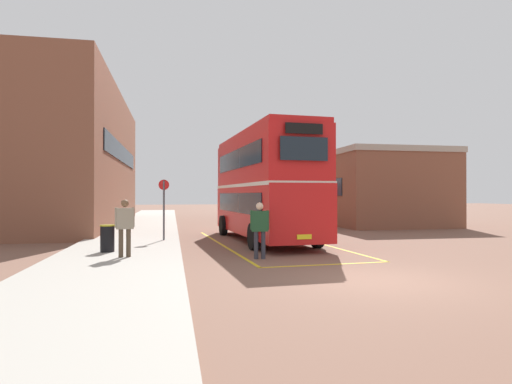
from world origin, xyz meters
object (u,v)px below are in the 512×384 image
Objects in this scene: pedestrian_waiting_near at (125,223)px; litter_bin at (107,238)px; double_decker_bus at (264,184)px; pedestrian_boarding at (260,226)px; single_deck_bus at (264,199)px; bus_stop_sign at (164,204)px.

litter_bin is (-0.70, 1.39, -0.58)m from pedestrian_waiting_near.
pedestrian_boarding is (-1.27, -5.30, -1.46)m from double_decker_bus.
single_deck_bus is 3.96× the size of bus_stop_sign.
double_decker_bus is at bearing 31.02° from litter_bin.
pedestrian_waiting_near is at bearing -136.95° from double_decker_bus.
bus_stop_sign is (-3.09, 5.09, 0.62)m from pedestrian_boarding.
litter_bin is (-10.25, -23.10, -1.05)m from single_deck_bus.
single_deck_bus is 5.60× the size of pedestrian_boarding.
litter_bin is 0.35× the size of bus_stop_sign.
double_decker_bus is 5.60× the size of pedestrian_waiting_near.
litter_bin is at bearing -113.94° from single_deck_bus.
bus_stop_sign is (-8.47, -19.61, 0.04)m from single_deck_bus.
single_deck_bus is 26.29m from pedestrian_waiting_near.
single_deck_bus reaches higher than bus_stop_sign.
bus_stop_sign reaches higher than pedestrian_waiting_near.
bus_stop_sign is at bearing 121.21° from pedestrian_boarding.
pedestrian_waiting_near reaches higher than litter_bin.
double_decker_bus reaches higher than pedestrian_boarding.
double_decker_bus reaches higher than pedestrian_waiting_near.
double_decker_bus is 3.88× the size of bus_stop_sign.
pedestrian_waiting_near is (-5.43, -5.08, -1.34)m from double_decker_bus.
pedestrian_waiting_near is (-9.55, -24.49, -0.47)m from single_deck_bus.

